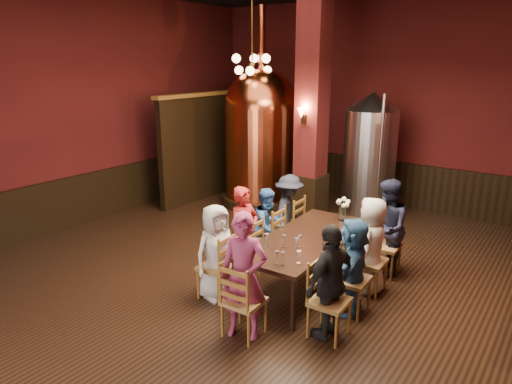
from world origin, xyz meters
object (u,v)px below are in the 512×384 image
Objects in this scene: person_0 at (216,252)px; person_2 at (268,226)px; rose_vase at (343,206)px; copper_kettle at (262,136)px; steel_vessel at (369,156)px; person_1 at (244,234)px; dining_table at (306,241)px.

person_0 is 1.33m from person_2.
copper_kettle is at bearing 146.55° from rose_vase.
person_2 is 1.23m from rose_vase.
steel_vessel is (2.33, 0.55, -0.27)m from copper_kettle.
person_0 is 0.93× the size of person_1.
steel_vessel is at bearing -3.83° from person_2.
copper_kettle reaches higher than rose_vase.
person_1 is at bearing -175.05° from person_2.
person_2 is (-0.06, 1.33, -0.04)m from person_0.
person_2 is 3.35× the size of rose_vase.
copper_kettle is (-2.85, 2.90, 0.88)m from dining_table.
rose_vase is (0.92, 1.98, 0.32)m from person_0.
rose_vase is (0.62, -2.50, -0.30)m from steel_vessel.
dining_table is at bearing -96.60° from rose_vase.
person_0 reaches higher than rose_vase.
person_1 is 1.14× the size of person_2.
rose_vase is at bearing 80.92° from dining_table.
copper_kettle is 3.59m from rose_vase.
person_0 is 0.31× the size of copper_kettle.
steel_vessel is at bearing 4.05° from person_1.
rose_vase is (0.97, 0.65, 0.37)m from person_2.
copper_kettle reaches higher than person_2.
dining_table is 6.48× the size of rose_vase.
person_2 is at bearing 158.78° from dining_table.
person_2 is 3.41m from copper_kettle.
person_1 is at bearing -158.78° from dining_table.
person_1 is at bearing 16.68° from person_0.
person_0 is 3.57× the size of rose_vase.
dining_table is 3.53m from steel_vessel.
copper_kettle is at bearing -166.84° from steel_vessel.
person_0 is 2.20m from rose_vase.
copper_kettle is (-2.04, 3.93, 0.89)m from person_0.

